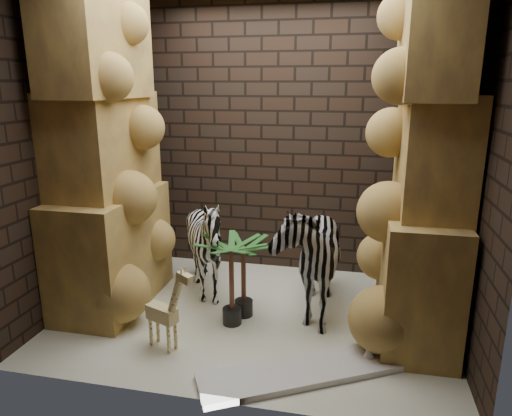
% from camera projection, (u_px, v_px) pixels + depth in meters
% --- Properties ---
extents(floor, '(3.50, 3.50, 0.00)m').
position_uv_depth(floor, '(253.00, 315.00, 4.36)').
color(floor, white).
rests_on(floor, ground).
extents(wall_back, '(3.50, 0.00, 3.50)m').
position_uv_depth(wall_back, '(277.00, 139.00, 5.14)').
color(wall_back, black).
rests_on(wall_back, ground).
extents(wall_front, '(3.50, 0.00, 3.50)m').
position_uv_depth(wall_front, '(207.00, 187.00, 2.79)').
color(wall_front, black).
rests_on(wall_front, ground).
extents(wall_left, '(0.00, 3.00, 3.00)m').
position_uv_depth(wall_left, '(69.00, 150.00, 4.33)').
color(wall_left, black).
rests_on(wall_left, ground).
extents(wall_right, '(0.00, 3.00, 3.00)m').
position_uv_depth(wall_right, '(472.00, 164.00, 3.61)').
color(wall_right, black).
rests_on(wall_right, ground).
extents(rock_pillar_left, '(0.68, 1.30, 3.00)m').
position_uv_depth(rock_pillar_left, '(104.00, 151.00, 4.25)').
color(rock_pillar_left, gold).
rests_on(rock_pillar_left, floor).
extents(rock_pillar_right, '(0.58, 1.25, 3.00)m').
position_uv_depth(rock_pillar_right, '(427.00, 162.00, 3.67)').
color(rock_pillar_right, gold).
rests_on(rock_pillar_right, floor).
extents(zebra_right, '(0.70, 1.17, 1.33)m').
position_uv_depth(zebra_right, '(307.00, 244.00, 4.30)').
color(zebra_right, white).
rests_on(zebra_right, floor).
extents(zebra_left, '(1.14, 1.29, 0.99)m').
position_uv_depth(zebra_left, '(207.00, 251.00, 4.62)').
color(zebra_left, white).
rests_on(zebra_left, floor).
extents(giraffe_toy, '(0.42, 0.28, 0.78)m').
position_uv_depth(giraffe_toy, '(161.00, 304.00, 3.73)').
color(giraffe_toy, '#F6E391').
rests_on(giraffe_toy, floor).
extents(palm_front, '(0.36, 0.36, 0.74)m').
position_uv_depth(palm_front, '(244.00, 278.00, 4.26)').
color(palm_front, '#144016').
rests_on(palm_front, floor).
extents(palm_back, '(0.36, 0.36, 0.81)m').
position_uv_depth(palm_back, '(232.00, 282.00, 4.10)').
color(palm_back, '#144016').
rests_on(palm_back, floor).
extents(surfboard, '(1.56, 1.10, 0.05)m').
position_uv_depth(surfboard, '(303.00, 372.00, 3.46)').
color(surfboard, white).
rests_on(surfboard, floor).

